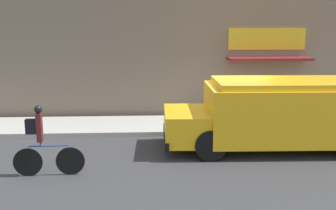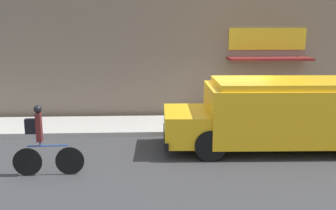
{
  "view_description": "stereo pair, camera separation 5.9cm",
  "coord_description": "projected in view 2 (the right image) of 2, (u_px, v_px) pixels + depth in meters",
  "views": [
    {
      "loc": [
        -2.56,
        -12.47,
        3.65
      ],
      "look_at": [
        -1.94,
        -0.2,
        1.1
      ],
      "focal_mm": 42.0,
      "sensor_mm": 36.0,
      "label": 1
    },
    {
      "loc": [
        -2.5,
        -12.47,
        3.65
      ],
      "look_at": [
        -1.94,
        -0.2,
        1.1
      ],
      "focal_mm": 42.0,
      "sensor_mm": 36.0,
      "label": 2
    }
  ],
  "objects": [
    {
      "name": "cyclist",
      "position": [
        43.0,
        143.0,
        9.48
      ],
      "size": [
        1.71,
        0.2,
        1.76
      ],
      "rotation": [
        0.0,
        0.0,
        0.04
      ],
      "color": "black",
      "rests_on": "ground_plane"
    },
    {
      "name": "storefront",
      "position": [
        216.0,
        54.0,
        15.18
      ],
      "size": [
        17.26,
        1.08,
        4.96
      ],
      "color": "#756656",
      "rests_on": "ground_plane"
    },
    {
      "name": "school_bus",
      "position": [
        284.0,
        113.0,
        11.46
      ],
      "size": [
        6.5,
        2.83,
        2.06
      ],
      "rotation": [
        0.0,
        0.0,
        -0.02
      ],
      "color": "yellow",
      "rests_on": "ground_plane"
    },
    {
      "name": "sidewalk",
      "position": [
        220.0,
        124.0,
        14.2
      ],
      "size": [
        28.0,
        2.38,
        0.15
      ],
      "color": "#ADAAA3",
      "rests_on": "ground_plane"
    },
    {
      "name": "ground_plane",
      "position": [
        226.0,
        136.0,
        13.05
      ],
      "size": [
        70.0,
        70.0,
        0.0
      ],
      "primitive_type": "plane",
      "color": "#38383A"
    }
  ]
}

